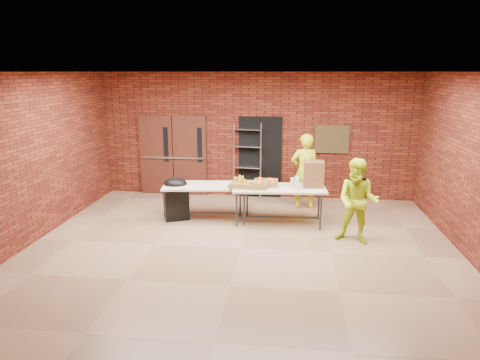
# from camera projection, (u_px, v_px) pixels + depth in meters

# --- Properties ---
(room) EXTENTS (8.08, 7.08, 3.28)m
(room) POSITION_uv_depth(u_px,v_px,m) (241.00, 165.00, 7.59)
(room) COLOR #826346
(room) RESTS_ON ground
(double_doors) EXTENTS (1.78, 0.12, 2.10)m
(double_doors) POSITION_uv_depth(u_px,v_px,m) (173.00, 155.00, 11.28)
(double_doors) COLOR #471E14
(double_doors) RESTS_ON room
(dark_doorway) EXTENTS (1.10, 0.06, 2.10)m
(dark_doorway) POSITION_uv_depth(u_px,v_px,m) (260.00, 157.00, 11.04)
(dark_doorway) COLOR black
(dark_doorway) RESTS_ON room
(bronze_plaque) EXTENTS (0.85, 0.04, 0.70)m
(bronze_plaque) POSITION_uv_depth(u_px,v_px,m) (332.00, 139.00, 10.71)
(bronze_plaque) COLOR #41331A
(bronze_plaque) RESTS_ON room
(wire_rack) EXTENTS (0.74, 0.32, 1.95)m
(wire_rack) POSITION_uv_depth(u_px,v_px,m) (247.00, 161.00, 10.96)
(wire_rack) COLOR #AAAAB0
(wire_rack) RESTS_ON room
(table_left) EXTENTS (2.00, 1.03, 0.79)m
(table_left) POSITION_uv_depth(u_px,v_px,m) (207.00, 188.00, 9.39)
(table_left) COLOR beige
(table_left) RESTS_ON room
(table_right) EXTENTS (2.03, 0.97, 0.81)m
(table_right) POSITION_uv_depth(u_px,v_px,m) (279.00, 190.00, 9.12)
(table_right) COLOR beige
(table_right) RESTS_ON room
(basket_bananas) EXTENTS (0.48, 0.37, 0.15)m
(basket_bananas) POSITION_uv_depth(u_px,v_px,m) (242.00, 184.00, 9.09)
(basket_bananas) COLOR #9C6F3F
(basket_bananas) RESTS_ON table_right
(basket_oranges) EXTENTS (0.50, 0.39, 0.16)m
(basket_oranges) POSITION_uv_depth(u_px,v_px,m) (266.00, 183.00, 9.20)
(basket_oranges) COLOR #9C6F3F
(basket_oranges) RESTS_ON table_right
(basket_apples) EXTENTS (0.48, 0.37, 0.15)m
(basket_apples) POSITION_uv_depth(u_px,v_px,m) (255.00, 185.00, 9.02)
(basket_apples) COLOR #9C6F3F
(basket_apples) RESTS_ON table_right
(muffin_tray) EXTENTS (0.40, 0.40, 0.10)m
(muffin_tray) POSITION_uv_depth(u_px,v_px,m) (237.00, 185.00, 9.21)
(muffin_tray) COLOR #144E23
(muffin_tray) RESTS_ON table_left
(napkin_box) EXTENTS (0.18, 0.12, 0.06)m
(napkin_box) POSITION_uv_depth(u_px,v_px,m) (193.00, 183.00, 9.41)
(napkin_box) COLOR silver
(napkin_box) RESTS_ON table_left
(coffee_dispenser) EXTENTS (0.42, 0.38, 0.55)m
(coffee_dispenser) POSITION_uv_depth(u_px,v_px,m) (314.00, 174.00, 9.10)
(coffee_dispenser) COLOR brown
(coffee_dispenser) RESTS_ON table_right
(cup_stack_front) EXTENTS (0.09, 0.09, 0.27)m
(cup_stack_front) POSITION_uv_depth(u_px,v_px,m) (297.00, 183.00, 8.94)
(cup_stack_front) COLOR silver
(cup_stack_front) RESTS_ON table_right
(cup_stack_mid) EXTENTS (0.08, 0.08, 0.23)m
(cup_stack_mid) POSITION_uv_depth(u_px,v_px,m) (297.00, 184.00, 8.89)
(cup_stack_mid) COLOR silver
(cup_stack_mid) RESTS_ON table_right
(cup_stack_back) EXTENTS (0.07, 0.07, 0.22)m
(cup_stack_back) POSITION_uv_depth(u_px,v_px,m) (292.00, 183.00, 9.04)
(cup_stack_back) COLOR silver
(cup_stack_back) RESTS_ON table_right
(covered_grill) EXTENTS (0.65, 0.60, 0.95)m
(covered_grill) POSITION_uv_depth(u_px,v_px,m) (176.00, 198.00, 9.48)
(covered_grill) COLOR black
(covered_grill) RESTS_ON room
(volunteer_woman) EXTENTS (0.73, 0.55, 1.81)m
(volunteer_woman) POSITION_uv_depth(u_px,v_px,m) (305.00, 172.00, 10.12)
(volunteer_woman) COLOR #C3DC18
(volunteer_woman) RESTS_ON room
(volunteer_man) EXTENTS (0.96, 0.85, 1.64)m
(volunteer_man) POSITION_uv_depth(u_px,v_px,m) (358.00, 201.00, 8.08)
(volunteer_man) COLOR #C3DC18
(volunteer_man) RESTS_ON room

